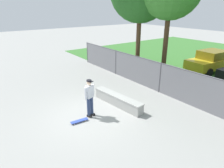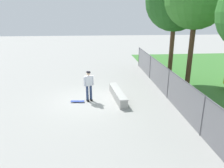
# 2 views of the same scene
# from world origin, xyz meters

# --- Properties ---
(ground_plane) EXTENTS (80.00, 80.00, 0.00)m
(ground_plane) POSITION_xyz_m (0.00, 0.00, 0.00)
(ground_plane) COLOR #9E9E99
(concrete_ledge) EXTENTS (3.23, 0.84, 0.57)m
(concrete_ledge) POSITION_xyz_m (-0.10, 1.75, 0.29)
(concrete_ledge) COLOR #999993
(concrete_ledge) RESTS_ON ground
(skateboarder) EXTENTS (0.38, 0.58, 1.84)m
(skateboarder) POSITION_xyz_m (0.03, 0.00, 1.03)
(skateboarder) COLOR black
(skateboarder) RESTS_ON ground
(skateboard) EXTENTS (0.26, 0.81, 0.09)m
(skateboard) POSITION_xyz_m (0.21, -0.69, 0.07)
(skateboard) COLOR #334CB2
(skateboard) RESTS_ON ground
(chainlink_fence) EXTENTS (17.55, 0.07, 1.85)m
(chainlink_fence) POSITION_xyz_m (-0.00, 4.85, 1.01)
(chainlink_fence) COLOR #4C4C51
(chainlink_fence) RESTS_ON ground
(car_yellow) EXTENTS (2.30, 4.34, 1.66)m
(car_yellow) POSITION_xyz_m (-0.51, 11.48, 0.84)
(car_yellow) COLOR gold
(car_yellow) RESTS_ON ground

